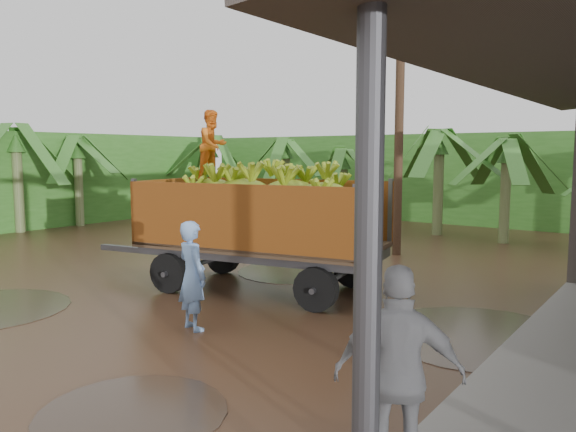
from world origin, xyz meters
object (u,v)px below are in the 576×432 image
Objects in this scene: man_blue at (192,275)px; utility_pole at (399,118)px; man_grey at (399,375)px; banana_trailer at (262,220)px.

utility_pole is at bearing -72.64° from man_blue.
man_blue is 8.58m from utility_pole.
utility_pole is at bearing -93.70° from man_grey.
man_blue is 0.93× the size of man_grey.
man_grey is at bearing -52.49° from banana_trailer.
utility_pole is (0.50, 5.36, 2.31)m from banana_trailer.
banana_trailer is 3.62× the size of man_grey.
banana_trailer reaches higher than man_blue.
utility_pole is at bearing 73.81° from banana_trailer.
man_grey is 0.26× the size of utility_pole.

